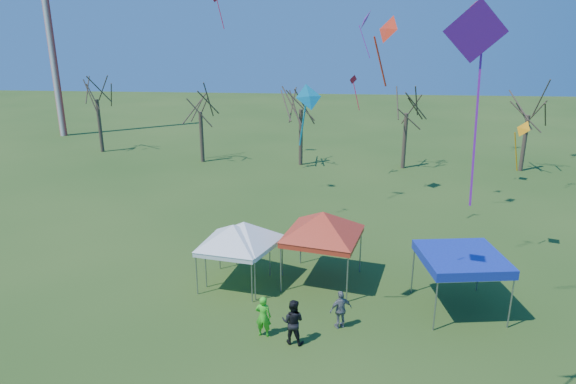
% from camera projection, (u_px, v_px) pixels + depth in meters
% --- Properties ---
extents(ground, '(140.00, 140.00, 0.00)m').
position_uv_depth(ground, '(323.00, 331.00, 19.71)').
color(ground, '#294B18').
rests_on(ground, ground).
extents(radio_mast, '(0.70, 0.70, 25.00)m').
position_uv_depth(radio_mast, '(47.00, 10.00, 50.22)').
color(radio_mast, silver).
rests_on(radio_mast, ground).
extents(tree_0, '(3.83, 3.83, 8.44)m').
position_uv_depth(tree_0, '(94.00, 80.00, 45.26)').
color(tree_0, '#3D2D21').
rests_on(tree_0, ground).
extents(tree_1, '(3.42, 3.42, 7.54)m').
position_uv_depth(tree_1, '(199.00, 93.00, 42.09)').
color(tree_1, '#3D2D21').
rests_on(tree_1, ground).
extents(tree_2, '(3.71, 3.71, 8.18)m').
position_uv_depth(tree_2, '(301.00, 89.00, 41.00)').
color(tree_2, '#3D2D21').
rests_on(tree_2, ground).
extents(tree_3, '(3.59, 3.59, 7.91)m').
position_uv_depth(tree_3, '(408.00, 93.00, 40.08)').
color(tree_3, '#3D2D21').
rests_on(tree_3, ground).
extents(tree_4, '(3.58, 3.58, 7.89)m').
position_uv_depth(tree_4, '(531.00, 95.00, 39.30)').
color(tree_4, '#3D2D21').
rests_on(tree_4, ground).
extents(tent_white_west, '(3.75, 3.75, 3.37)m').
position_uv_depth(tent_white_west, '(233.00, 229.00, 22.40)').
color(tent_white_west, gray).
rests_on(tent_white_west, ground).
extents(tent_white_mid, '(3.55, 3.55, 3.37)m').
position_uv_depth(tent_white_mid, '(244.00, 226.00, 22.70)').
color(tent_white_mid, gray).
rests_on(tent_white_mid, ground).
extents(tent_red, '(4.34, 4.34, 3.93)m').
position_uv_depth(tent_red, '(323.00, 217.00, 22.55)').
color(tent_red, gray).
rests_on(tent_red, ground).
extents(tent_blue, '(3.57, 3.57, 2.48)m').
position_uv_depth(tent_blue, '(462.00, 259.00, 20.55)').
color(tent_blue, gray).
rests_on(tent_blue, ground).
extents(person_dark, '(0.96, 0.81, 1.75)m').
position_uv_depth(person_dark, '(293.00, 322.00, 18.76)').
color(person_dark, black).
rests_on(person_dark, ground).
extents(person_green, '(0.64, 0.47, 1.65)m').
position_uv_depth(person_green, '(263.00, 316.00, 19.20)').
color(person_green, '#39D522').
rests_on(person_green, ground).
extents(person_grey, '(0.99, 0.74, 1.57)m').
position_uv_depth(person_grey, '(341.00, 309.00, 19.73)').
color(person_grey, slate).
rests_on(person_grey, ground).
extents(kite_27, '(0.79, 0.94, 2.12)m').
position_uv_depth(kite_27, '(387.00, 30.00, 15.11)').
color(kite_27, red).
rests_on(kite_27, ground).
extents(kite_19, '(0.74, 0.98, 2.35)m').
position_uv_depth(kite_19, '(473.00, 7.00, 31.88)').
color(kite_19, red).
rests_on(kite_19, ground).
extents(kite_1, '(1.09, 0.91, 2.14)m').
position_uv_depth(kite_1, '(309.00, 98.00, 17.31)').
color(kite_1, '#0B87AE').
rests_on(kite_1, ground).
extents(kite_17, '(0.74, 0.93, 2.52)m').
position_uv_depth(kite_17, '(523.00, 130.00, 24.04)').
color(kite_17, orange).
rests_on(kite_17, ground).
extents(kite_5, '(1.36, 0.52, 4.45)m').
position_uv_depth(kite_5, '(475.00, 33.00, 10.69)').
color(kite_5, purple).
rests_on(kite_5, ground).
extents(kite_11, '(0.89, 1.40, 2.88)m').
position_uv_depth(kite_11, '(365.00, 20.00, 30.73)').
color(kite_11, purple).
rests_on(kite_11, ground).
extents(kite_22, '(0.94, 0.92, 2.58)m').
position_uv_depth(kite_22, '(353.00, 81.00, 36.77)').
color(kite_22, red).
rests_on(kite_22, ground).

